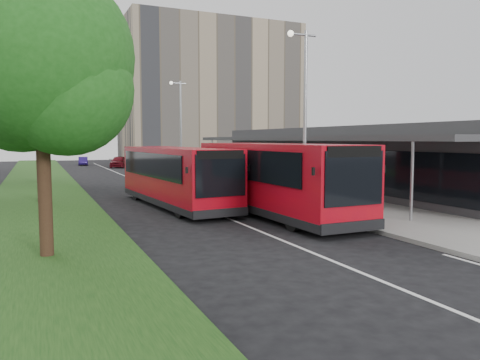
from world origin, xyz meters
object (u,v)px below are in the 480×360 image
object	(u,v)px
tree_mid	(37,95)
bollard	(210,173)
lamp_post_far	(180,122)
car_near	(119,162)
car_far	(83,161)
tree_far	(37,114)
lamp_post_near	(304,107)
litter_bin	(251,182)
bus_main	(273,179)
bus_second	(176,176)
tree_near	(40,69)

from	to	relation	value
tree_mid	bollard	distance (m)	15.51
lamp_post_far	bollard	world-z (taller)	lamp_post_far
car_near	car_far	world-z (taller)	car_near
tree_far	bollard	bearing A→B (deg)	-16.70
tree_far	lamp_post_far	world-z (taller)	lamp_post_far
bollard	tree_mid	bearing A→B (deg)	-145.58
lamp_post_near	litter_bin	size ratio (longest dim) A/B	9.37
bollard	lamp_post_far	bearing A→B (deg)	102.87
lamp_post_far	car_far	world-z (taller)	lamp_post_far
bollard	car_near	size ratio (longest dim) A/B	0.26
lamp_post_near	bollard	xyz separation A→B (m)	(1.05, 15.40, -4.04)
bus_main	car_near	size ratio (longest dim) A/B	2.75
bus_second	car_near	size ratio (longest dim) A/B	2.58
lamp_post_near	litter_bin	distance (m)	8.77
bollard	car_near	bearing A→B (deg)	99.58
tree_far	lamp_post_near	distance (m)	22.07
tree_near	tree_mid	distance (m)	12.00
bus_second	car_near	distance (m)	33.37
tree_near	bus_second	distance (m)	10.77
lamp_post_far	litter_bin	xyz separation A→B (m)	(0.90, -12.33, -4.14)
lamp_post_far	car_near	world-z (taller)	lamp_post_far
lamp_post_far	bollard	xyz separation A→B (m)	(1.05, -4.60, -4.04)
lamp_post_near	bus_second	size ratio (longest dim) A/B	0.78
tree_far	bus_second	bearing A→B (deg)	-69.29
bollard	car_far	distance (m)	28.57
tree_near	car_near	size ratio (longest dim) A/B	1.99
tree_mid	lamp_post_near	xyz separation A→B (m)	(11.13, -7.05, -0.72)
tree_far	bus_second	xyz separation A→B (m)	(5.98, -15.81, -3.61)
tree_mid	car_far	world-z (taller)	tree_mid
tree_far	lamp_post_far	xyz separation A→B (m)	(11.13, 0.95, -0.35)
tree_near	lamp_post_far	world-z (taller)	lamp_post_far
bollard	car_far	bearing A→B (deg)	104.02
bus_second	car_far	xyz separation A→B (m)	(-0.72, 39.88, -0.94)
tree_near	litter_bin	distance (m)	18.01
lamp_post_far	bus_second	size ratio (longest dim) A/B	0.78
bollard	car_near	world-z (taller)	car_near
tree_near	tree_mid	xyz separation A→B (m)	(-0.00, 12.00, 0.33)
tree_near	tree_mid	size ratio (longest dim) A/B	0.94
tree_near	litter_bin	world-z (taller)	tree_near
tree_mid	lamp_post_near	size ratio (longest dim) A/B	1.05
bus_main	bollard	distance (m)	16.62
litter_bin	car_near	distance (m)	29.02
tree_far	bollard	size ratio (longest dim) A/B	7.50
tree_far	tree_near	bearing A→B (deg)	-90.00
bus_second	car_far	size ratio (longest dim) A/B	3.23
tree_near	bollard	xyz separation A→B (m)	(12.18, 20.35, -4.43)
car_far	car_near	bearing A→B (deg)	-58.14
tree_near	bus_second	size ratio (longest dim) A/B	0.77
bus_second	tree_far	bearing A→B (deg)	106.17
bollard	bus_second	bearing A→B (deg)	-117.01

